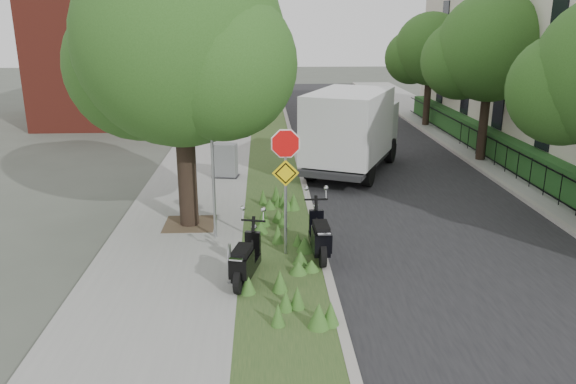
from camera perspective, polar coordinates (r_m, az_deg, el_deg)
The scene contains 20 objects.
ground at distance 13.45m, azimuth 5.89°, elevation -7.60°, with size 120.00×120.00×0.00m, color #4C5147.
sidewalk_near at distance 22.88m, azimuth -8.40°, elevation 2.87°, with size 3.50×60.00×0.12m, color gray.
verge at distance 22.76m, azimuth -1.49°, elevation 2.98°, with size 2.00×60.00×0.12m, color #29471E.
kerb_near at distance 22.80m, azimuth 1.03°, elevation 3.02°, with size 0.20×60.00×0.13m, color #9E9991.
road at distance 23.30m, azimuth 9.66°, elevation 2.93°, with size 7.00×60.00×0.01m, color black.
kerb_far at distance 24.27m, azimuth 17.78°, elevation 3.06°, with size 0.20×60.00×0.13m, color #9E9991.
footpath_far at distance 24.91m, azimuth 21.45°, elevation 3.02°, with size 3.20×60.00×0.12m, color gray.
street_tree_main at distance 15.12m, azimuth -11.15°, elevation 13.76°, with size 6.21×5.54×7.66m.
bare_post at distance 14.36m, azimuth -7.66°, elevation 2.92°, with size 0.08×0.08×4.00m.
bike_hoop at distance 12.58m, azimuth -5.98°, elevation -6.92°, with size 0.06×0.78×0.77m.
sign_assembly at distance 13.09m, azimuth -0.25°, elevation 2.62°, with size 0.94×0.08×3.22m.
fence_far at distance 24.39m, azimuth 19.46°, elevation 4.43°, with size 0.04×24.00×1.00m.
hedge_far at distance 24.66m, azimuth 20.97°, elevation 4.40°, with size 1.00×24.00×1.10m, color #1A4A1E.
brick_building at distance 34.94m, azimuth -15.65°, elevation 14.17°, with size 9.40×10.40×8.30m.
far_tree_b at distance 23.87m, azimuth 19.70°, elevation 13.15°, with size 4.83×4.31×6.56m.
far_tree_c at distance 31.44m, azimuth 14.15°, elevation 13.56°, with size 4.37×3.89×5.93m.
scooter_near at distance 12.18m, azimuth -4.42°, elevation -7.39°, with size 0.68×1.87×0.90m.
scooter_far at distance 13.40m, azimuth 3.27°, elevation -4.93°, with size 0.44×1.98×0.94m.
box_truck at distance 21.30m, azimuth 6.58°, elevation 6.56°, with size 4.49×6.35×2.69m.
utility_cabinet at distance 20.48m, azimuth -6.38°, elevation 3.14°, with size 1.01×0.76×1.22m.
Camera 1 is at (-1.93, -12.08, 5.58)m, focal length 35.00 mm.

